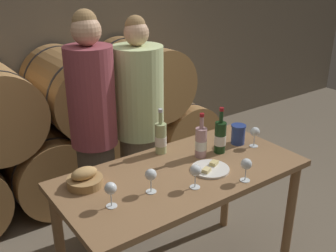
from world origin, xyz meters
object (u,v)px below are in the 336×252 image
person_left (94,137)px  wine_bottle_red (220,137)px  person_right (139,131)px  bread_basket (85,179)px  wine_glass_center (195,171)px  wine_glass_far_left (111,189)px  wine_bottle_white (161,138)px  wine_glass_far_right (255,133)px  blue_crock (238,134)px  cheese_plate (210,169)px  wine_bottle_rose (201,142)px  tasting_table (182,188)px  wine_glass_left (151,176)px  wine_glass_right (246,165)px

person_left → wine_bottle_red: size_ratio=5.70×
person_right → bread_basket: 0.87m
person_right → wine_bottle_red: (0.24, -0.65, 0.12)m
bread_basket → wine_glass_center: size_ratio=1.44×
wine_glass_far_left → wine_bottle_white: bearing=32.9°
person_left → wine_glass_far_right: bearing=-39.9°
person_left → wine_glass_far_left: bearing=-110.0°
blue_crock → cheese_plate: 0.46m
bread_basket → wine_bottle_rose: bearing=-7.6°
wine_glass_far_right → wine_bottle_rose: bearing=166.0°
tasting_table → wine_glass_left: 0.38m
tasting_table → person_left: bearing=109.0°
blue_crock → wine_glass_left: bearing=-168.4°
person_left → wine_glass_left: (-0.04, -0.80, 0.07)m
wine_bottle_rose → wine_glass_left: wine_bottle_rose is taller
wine_bottle_rose → blue_crock: size_ratio=2.18×
wine_bottle_red → wine_glass_far_right: size_ratio=2.22×
wine_bottle_white → wine_glass_far_left: wine_bottle_white is taller
cheese_plate → wine_glass_left: bearing=179.4°
person_left → bread_basket: bearing=-121.0°
tasting_table → bread_basket: (-0.56, 0.19, 0.17)m
wine_glass_right → wine_glass_far_right: bearing=36.9°
bread_basket → person_right: bearing=37.1°
wine_glass_far_left → wine_glass_right: 0.80m
wine_bottle_red → bread_basket: wine_bottle_red is taller
wine_bottle_red → wine_glass_right: wine_bottle_red is taller
person_right → cheese_plate: 0.80m
wine_bottle_white → wine_glass_center: bearing=-101.5°
wine_glass_far_left → wine_glass_left: bearing=-0.8°
tasting_table → person_right: 0.73m
person_left → wine_glass_far_right: person_left is taller
wine_glass_left → wine_glass_far_right: bearing=4.7°
person_right → bread_basket: (-0.69, -0.52, 0.06)m
wine_glass_right → bread_basket: bearing=147.7°
person_right → wine_glass_far_left: person_right is taller
person_right → wine_glass_far_right: (0.49, -0.72, 0.12)m
wine_bottle_white → wine_glass_left: (-0.33, -0.38, -0.00)m
blue_crock → wine_glass_far_left: (-1.10, -0.17, 0.03)m
person_left → blue_crock: size_ratio=13.03×
wine_glass_center → wine_bottle_white: bearing=78.5°
person_left → bread_basket: person_left is taller
bread_basket → wine_bottle_white: bearing=9.3°
wine_bottle_red → bread_basket: bearing=172.1°
wine_bottle_rose → blue_crock: wine_bottle_rose is taller
wine_glass_center → wine_glass_right: (0.29, -0.11, 0.00)m
person_right → wine_bottle_rose: bearing=-81.8°
wine_bottle_white → blue_crock: (0.53, -0.20, -0.03)m
tasting_table → wine_bottle_white: (0.04, 0.29, 0.23)m
blue_crock → wine_glass_far_left: bearing=-171.1°
tasting_table → wine_bottle_rose: size_ratio=5.07×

